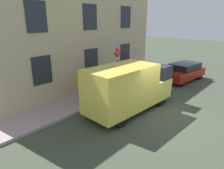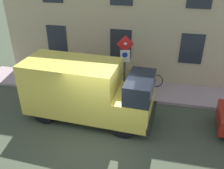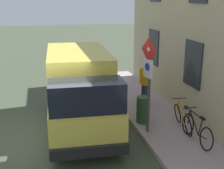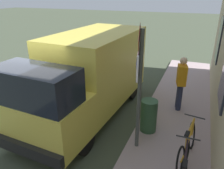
{
  "view_description": "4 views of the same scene",
  "coord_description": "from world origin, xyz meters",
  "px_view_note": "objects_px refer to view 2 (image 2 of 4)",
  "views": [
    {
      "loc": [
        -4.91,
        8.88,
        4.74
      ],
      "look_at": [
        2.58,
        0.43,
        1.06
      ],
      "focal_mm": 32.8,
      "sensor_mm": 36.0,
      "label": 1
    },
    {
      "loc": [
        -7.11,
        -2.18,
        6.28
      ],
      "look_at": [
        2.3,
        -0.08,
        1.04
      ],
      "focal_mm": 39.11,
      "sensor_mm": 36.0,
      "label": 2
    },
    {
      "loc": [
        -0.08,
        -8.66,
        4.22
      ],
      "look_at": [
        2.14,
        0.49,
        1.47
      ],
      "focal_mm": 47.94,
      "sensor_mm": 36.0,
      "label": 3
    },
    {
      "loc": [
        4.16,
        -4.86,
        3.66
      ],
      "look_at": [
        2.15,
        0.08,
        1.4
      ],
      "focal_mm": 35.34,
      "sensor_mm": 36.0,
      "label": 4
    }
  ],
  "objects_px": {
    "sign_post_stacked": "(125,58)",
    "pedestrian": "(82,67)",
    "bicycle_orange": "(129,77)",
    "litter_bin": "(109,84)",
    "bicycle_black": "(146,79)",
    "delivery_van": "(86,90)"
  },
  "relations": [
    {
      "from": "bicycle_orange",
      "to": "pedestrian",
      "type": "relative_size",
      "value": 1.0
    },
    {
      "from": "bicycle_black",
      "to": "pedestrian",
      "type": "bearing_deg",
      "value": 6.82
    },
    {
      "from": "bicycle_black",
      "to": "litter_bin",
      "type": "bearing_deg",
      "value": 30.85
    },
    {
      "from": "delivery_van",
      "to": "bicycle_orange",
      "type": "bearing_deg",
      "value": 70.05
    },
    {
      "from": "bicycle_black",
      "to": "pedestrian",
      "type": "relative_size",
      "value": 1.0
    },
    {
      "from": "sign_post_stacked",
      "to": "pedestrian",
      "type": "height_order",
      "value": "sign_post_stacked"
    },
    {
      "from": "litter_bin",
      "to": "bicycle_black",
      "type": "bearing_deg",
      "value": -58.25
    },
    {
      "from": "sign_post_stacked",
      "to": "delivery_van",
      "type": "relative_size",
      "value": 0.53
    },
    {
      "from": "sign_post_stacked",
      "to": "bicycle_black",
      "type": "height_order",
      "value": "sign_post_stacked"
    },
    {
      "from": "sign_post_stacked",
      "to": "pedestrian",
      "type": "relative_size",
      "value": 1.67
    },
    {
      "from": "sign_post_stacked",
      "to": "litter_bin",
      "type": "distance_m",
      "value": 1.68
    },
    {
      "from": "bicycle_black",
      "to": "sign_post_stacked",
      "type": "bearing_deg",
      "value": 50.85
    },
    {
      "from": "sign_post_stacked",
      "to": "bicycle_black",
      "type": "bearing_deg",
      "value": -38.25
    },
    {
      "from": "bicycle_orange",
      "to": "litter_bin",
      "type": "relative_size",
      "value": 1.9
    },
    {
      "from": "delivery_van",
      "to": "pedestrian",
      "type": "bearing_deg",
      "value": 114.8
    },
    {
      "from": "bicycle_orange",
      "to": "litter_bin",
      "type": "height_order",
      "value": "litter_bin"
    },
    {
      "from": "sign_post_stacked",
      "to": "bicycle_orange",
      "type": "height_order",
      "value": "sign_post_stacked"
    },
    {
      "from": "delivery_van",
      "to": "pedestrian",
      "type": "relative_size",
      "value": 3.15
    },
    {
      "from": "bicycle_orange",
      "to": "bicycle_black",
      "type": "bearing_deg",
      "value": -171.91
    },
    {
      "from": "bicycle_black",
      "to": "litter_bin",
      "type": "xyz_separation_m",
      "value": [
        -1.06,
        1.71,
        0.08
      ]
    },
    {
      "from": "bicycle_orange",
      "to": "litter_bin",
      "type": "bearing_deg",
      "value": 60.7
    },
    {
      "from": "pedestrian",
      "to": "litter_bin",
      "type": "bearing_deg",
      "value": 56.51
    }
  ]
}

